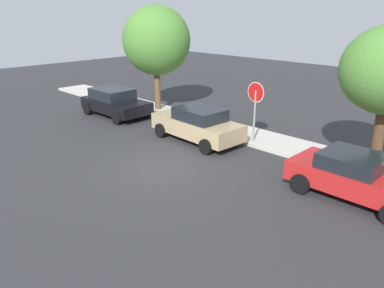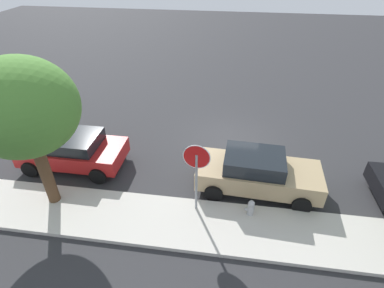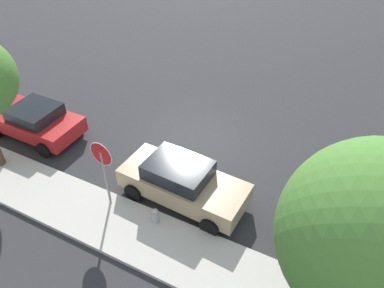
% 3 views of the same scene
% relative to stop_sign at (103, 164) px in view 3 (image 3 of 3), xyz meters
% --- Properties ---
extents(ground_plane, '(60.00, 60.00, 0.00)m').
position_rel_stop_sign_xyz_m(ground_plane, '(-0.89, -4.44, -1.86)').
color(ground_plane, '#2D2D30').
extents(sidewalk_curb, '(32.00, 2.08, 0.14)m').
position_rel_stop_sign_xyz_m(sidewalk_curb, '(-0.89, 0.64, -1.79)').
color(sidewalk_curb, beige).
rests_on(sidewalk_curb, ground_plane).
extents(stop_sign, '(0.84, 0.08, 2.68)m').
position_rel_stop_sign_xyz_m(stop_sign, '(0.00, 0.00, 0.00)').
color(stop_sign, gray).
rests_on(stop_sign, ground_plane).
extents(parked_car_tan, '(4.38, 2.13, 1.51)m').
position_rel_stop_sign_xyz_m(parked_car_tan, '(-1.99, -1.39, -1.09)').
color(parked_car_tan, tan).
rests_on(parked_car_tan, ground_plane).
extents(parked_car_red, '(4.00, 2.07, 1.39)m').
position_rel_stop_sign_xyz_m(parked_car_red, '(5.09, -1.82, -1.15)').
color(parked_car_red, red).
rests_on(parked_car_red, ground_plane).
extents(parked_car_black, '(4.06, 2.15, 1.47)m').
position_rel_stop_sign_xyz_m(parked_car_black, '(-8.09, -1.49, -1.10)').
color(parked_car_black, black).
rests_on(parked_car_black, ground_plane).
extents(street_tree_near_corner, '(3.69, 3.69, 5.74)m').
position_rel_stop_sign_xyz_m(street_tree_near_corner, '(-7.36, 0.97, 2.01)').
color(street_tree_near_corner, brown).
rests_on(street_tree_near_corner, ground_plane).
extents(fire_hydrant, '(0.30, 0.22, 0.72)m').
position_rel_stop_sign_xyz_m(fire_hydrant, '(-1.78, 0.01, -1.50)').
color(fire_hydrant, '#A5A5A8').
rests_on(fire_hydrant, ground_plane).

